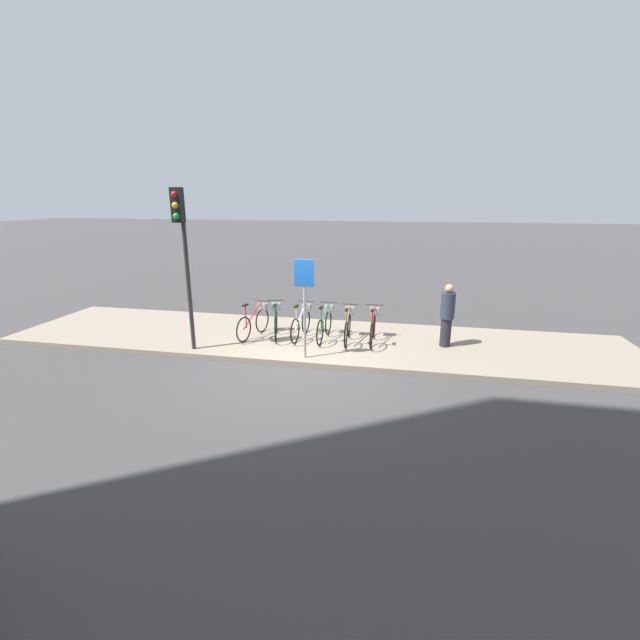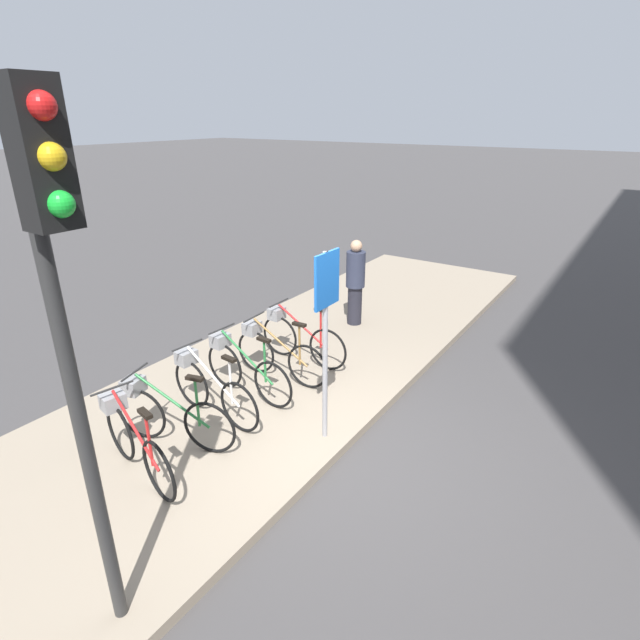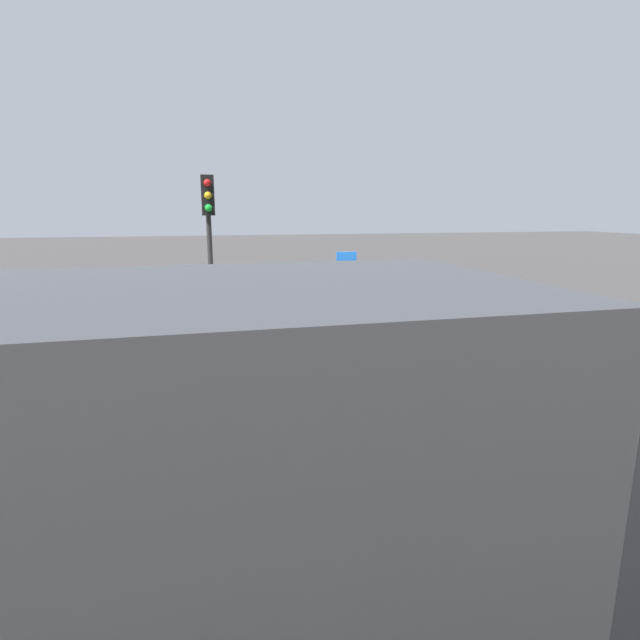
{
  "view_description": "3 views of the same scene",
  "coord_description": "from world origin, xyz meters",
  "views": [
    {
      "loc": [
        2.31,
        -8.71,
        3.7
      ],
      "look_at": [
        0.3,
        1.22,
        0.77
      ],
      "focal_mm": 24.0,
      "sensor_mm": 36.0,
      "label": 1
    },
    {
      "loc": [
        -4.07,
        -2.45,
        3.71
      ],
      "look_at": [
        0.79,
        0.81,
        1.29
      ],
      "focal_mm": 28.0,
      "sensor_mm": 36.0,
      "label": 2
    },
    {
      "loc": [
        -3.0,
        -9.82,
        3.23
      ],
      "look_at": [
        -0.41,
        0.38,
        0.93
      ],
      "focal_mm": 28.0,
      "sensor_mm": 36.0,
      "label": 3
    }
  ],
  "objects": [
    {
      "name": "ground_plane",
      "position": [
        0.0,
        0.0,
        0.0
      ],
      "size": [
        120.0,
        120.0,
        0.0
      ],
      "primitive_type": "plane",
      "color": "#423F3F"
    },
    {
      "name": "sidewalk",
      "position": [
        0.0,
        1.76,
        0.06
      ],
      "size": [
        16.1,
        3.53,
        0.12
      ],
      "color": "gray",
      "rests_on": "ground_plane"
    },
    {
      "name": "parked_bicycle_4",
      "position": [
        0.94,
        1.68,
        0.55
      ],
      "size": [
        0.46,
        1.56,
        0.96
      ],
      "color": "black",
      "rests_on": "sidewalk"
    },
    {
      "name": "traffic_light",
      "position": [
        -2.67,
        0.24,
        2.83
      ],
      "size": [
        0.24,
        0.4,
        3.78
      ],
      "color": "#2D2D2D",
      "rests_on": "sidewalk"
    },
    {
      "name": "parked_bicycle_0",
      "position": [
        -1.54,
        1.62,
        0.55
      ],
      "size": [
        0.51,
        1.53,
        0.96
      ],
      "color": "black",
      "rests_on": "sidewalk"
    },
    {
      "name": "truck",
      "position": [
        -3.79,
        -7.39,
        1.62
      ],
      "size": [
        5.3,
        1.97,
        2.88
      ],
      "color": "black",
      "rests_on": "ground_plane"
    },
    {
      "name": "sign_post",
      "position": [
        0.14,
        0.29,
        1.67
      ],
      "size": [
        0.44,
        0.07,
        2.27
      ],
      "color": "#99999E",
      "rests_on": "sidewalk"
    },
    {
      "name": "parked_bicycle_1",
      "position": [
        -1.0,
        1.73,
        0.55
      ],
      "size": [
        0.58,
        1.51,
        0.96
      ],
      "color": "black",
      "rests_on": "sidewalk"
    },
    {
      "name": "parked_bicycle_3",
      "position": [
        0.33,
        1.76,
        0.55
      ],
      "size": [
        0.46,
        1.56,
        0.96
      ],
      "color": "black",
      "rests_on": "sidewalk"
    },
    {
      "name": "pedestrian",
      "position": [
        3.36,
        1.77,
        0.94
      ],
      "size": [
        0.34,
        0.34,
        1.56
      ],
      "color": "#23232D",
      "rests_on": "sidewalk"
    },
    {
      "name": "parked_bicycle_2",
      "position": [
        -0.3,
        1.76,
        0.55
      ],
      "size": [
        0.46,
        1.56,
        0.96
      ],
      "color": "black",
      "rests_on": "sidewalk"
    },
    {
      "name": "parked_bicycle_5",
      "position": [
        1.57,
        1.74,
        0.55
      ],
      "size": [
        0.46,
        1.56,
        0.96
      ],
      "color": "black",
      "rests_on": "sidewalk"
    }
  ]
}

